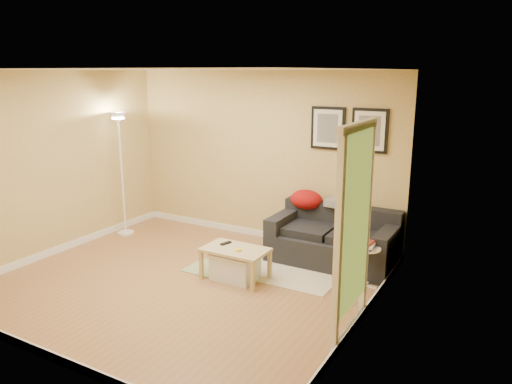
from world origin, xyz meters
TOP-DOWN VIEW (x-y plane):
  - floor at (0.00, 0.00)m, footprint 4.50×4.50m
  - ceiling at (0.00, 0.00)m, footprint 4.50×4.50m
  - wall_back at (0.00, 2.00)m, footprint 4.50×0.00m
  - wall_front at (0.00, -2.00)m, footprint 4.50×0.00m
  - wall_left at (-2.25, 0.00)m, footprint 0.00×4.00m
  - wall_right at (2.25, 0.00)m, footprint 0.00×4.00m
  - baseboard_back at (0.00, 1.99)m, footprint 4.50×0.02m
  - baseboard_front at (0.00, -1.99)m, footprint 4.50×0.02m
  - baseboard_left at (-2.24, 0.00)m, footprint 0.02×4.00m
  - baseboard_right at (2.24, 0.00)m, footprint 0.02×4.00m
  - sofa at (1.38, 1.53)m, footprint 1.70×0.90m
  - red_throw at (0.85, 1.80)m, footprint 0.48×0.36m
  - plaid_throw at (1.38, 1.81)m, footprint 0.45×0.32m
  - framed_print_left at (1.08, 1.98)m, footprint 0.50×0.04m
  - framed_print_right at (1.68, 1.98)m, footprint 0.50×0.04m
  - area_rug at (1.06, 0.86)m, footprint 1.25×0.85m
  - green_runner at (0.09, 0.48)m, footprint 0.70×0.50m
  - coffee_table at (0.51, 0.40)m, footprint 0.89×0.63m
  - remote_control at (0.31, 0.48)m, footprint 0.09×0.17m
  - tape_roll at (0.60, 0.34)m, footprint 0.07×0.07m
  - storage_bin at (0.51, 0.39)m, footprint 0.56×0.41m
  - side_table at (2.02, 0.98)m, footprint 0.33×0.33m
  - book_stack at (2.00, 0.97)m, footprint 0.20×0.26m
  - floor_lamp at (-2.00, 1.03)m, footprint 0.26×0.26m
  - doorway at (2.20, -0.15)m, footprint 0.12×1.01m

SIDE VIEW (x-z plane):
  - floor at x=0.00m, z-range 0.00..0.00m
  - area_rug at x=1.06m, z-range 0.00..0.01m
  - green_runner at x=0.09m, z-range 0.00..0.01m
  - baseboard_back at x=0.00m, z-range 0.00..0.10m
  - baseboard_front at x=0.00m, z-range 0.00..0.10m
  - baseboard_left at x=-2.24m, z-range 0.00..0.10m
  - baseboard_right at x=2.24m, z-range 0.00..0.10m
  - storage_bin at x=0.51m, z-range 0.00..0.35m
  - coffee_table at x=0.51m, z-range 0.00..0.41m
  - side_table at x=2.02m, z-range 0.00..0.51m
  - sofa at x=1.38m, z-range 0.00..0.75m
  - remote_control at x=0.31m, z-range 0.41..0.43m
  - tape_roll at x=0.60m, z-range 0.41..0.44m
  - book_stack at x=2.00m, z-range 0.51..0.59m
  - red_throw at x=0.85m, z-range 0.63..0.91m
  - plaid_throw at x=1.38m, z-range 0.73..0.83m
  - floor_lamp at x=-2.00m, z-range -0.05..1.93m
  - doorway at x=2.20m, z-range -0.04..2.09m
  - wall_back at x=0.00m, z-range -0.95..3.55m
  - wall_front at x=0.00m, z-range -0.95..3.55m
  - wall_left at x=-2.25m, z-range -0.70..3.30m
  - wall_right at x=2.25m, z-range -0.70..3.30m
  - framed_print_left at x=1.08m, z-range 1.50..2.10m
  - framed_print_right at x=1.68m, z-range 1.50..2.10m
  - ceiling at x=0.00m, z-range 2.60..2.60m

